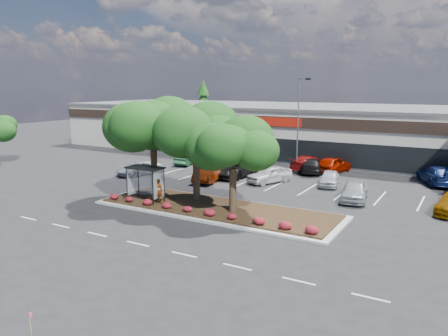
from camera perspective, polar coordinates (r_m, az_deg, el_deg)
The scene contains 25 objects.
ground at distance 27.22m, azimuth -1.72°, elevation -8.19°, with size 160.00×160.00×0.00m, color black.
retail_store at distance 57.68m, azimuth 16.38°, elevation 4.64°, with size 80.40×25.20×6.25m.
landscape_island at distance 31.43m, azimuth -0.98°, elevation -5.34°, with size 18.00×6.00×0.26m.
lane_markings at distance 36.19m, azimuth 6.81°, elevation -3.46°, with size 33.12×20.06×0.01m.
shrub_row at distance 29.62m, azimuth -3.09°, elevation -5.59°, with size 17.00×0.80×0.50m, color maroon, non-canonical shape.
bus_shelter at distance 33.22m, azimuth -10.10°, elevation -0.76°, with size 2.75×1.55×2.59m.
island_tree_west at distance 34.39m, azimuth -9.18°, elevation 2.86°, with size 7.20×7.20×7.89m, color #16350D, non-canonical shape.
island_tree_mid at distance 32.93m, azimuth -3.66°, elevation 2.13°, with size 6.60×6.60×7.32m, color #16350D, non-canonical shape.
island_tree_east at distance 29.68m, azimuth 1.18°, elevation 0.41°, with size 5.80×5.80×6.50m, color #16350D, non-canonical shape.
conifer_north_west at distance 80.76m, azimuth -2.70°, elevation 7.98°, with size 4.40×4.40×10.00m, color #16350D.
person_waiting at distance 32.58m, azimuth -8.52°, elevation -2.96°, with size 0.67×0.44×1.84m, color #594C47.
light_pole at distance 45.11m, azimuth 9.73°, elevation 4.78°, with size 1.42×0.73×9.68m.
survey_stake at distance 17.84m, azimuth -23.96°, elevation -17.75°, with size 0.08×0.14×0.90m.
car_0 at distance 44.73m, azimuth -10.97°, elevation 0.00°, with size 2.19×4.75×1.32m, color #9AA1A6.
car_1 at distance 41.07m, azimuth -1.73°, elevation -0.49°, with size 1.79×5.12×1.69m, color maroon.
car_2 at distance 42.91m, azimuth 1.54°, elevation 0.01°, with size 2.83×6.14×1.71m, color black.
car_3 at distance 40.39m, azimuth 5.96°, elevation -0.83°, with size 1.84×4.57×1.56m, color silver.
car_4 at distance 40.09m, azimuth 13.61°, elevation -1.31°, with size 1.60×3.97×1.35m, color #B8BDC6.
car_5 at distance 35.45m, azimuth 16.69°, elevation -2.84°, with size 1.87×4.64×1.58m, color #9BA2A6.
car_9 at distance 49.68m, azimuth -4.79°, elevation 1.28°, with size 1.50×4.31×1.42m, color #1B4A2A.
car_10 at distance 49.28m, azimuth -0.80°, elevation 1.40°, with size 1.80×5.16×1.70m, color black.
car_11 at distance 45.73m, azimuth 11.37°, elevation 0.32°, with size 2.08×5.10×1.48m, color black.
car_12 at distance 47.06m, azimuth 10.98°, elevation 0.68°, with size 2.20×5.41×1.57m, color maroon.
car_13 at distance 46.11m, azimuth 14.08°, elevation 0.45°, with size 2.03×5.06×1.72m, color #861000.
car_14 at distance 44.08m, azimuth 26.05°, elevation -0.84°, with size 2.32×5.70×1.66m, color navy.
Camera 1 is at (13.58, -21.89, 8.81)m, focal length 35.00 mm.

